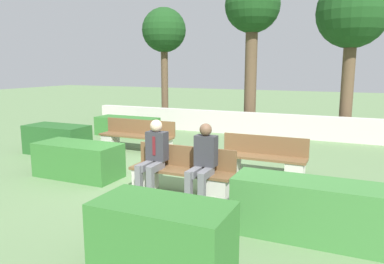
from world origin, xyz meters
The scene contains 15 objects.
ground_plane centered at (0.00, 0.00, 0.00)m, with size 60.00×60.00×0.00m, color #607F51.
perimeter_wall centered at (0.00, 5.50, 0.38)m, with size 11.97×0.30×0.77m.
bench_front centered at (0.62, -0.93, 0.34)m, with size 1.96×0.48×0.86m.
bench_left_side centered at (1.72, 0.72, 0.33)m, with size 1.83×0.48×0.86m.
bench_right_side centered at (-2.04, 1.72, 0.35)m, with size 2.17×0.48×0.86m.
person_seated_man centered at (0.12, -1.06, 0.76)m, with size 0.38×0.63×1.36m.
person_seated_woman centered at (1.10, -1.07, 0.75)m, with size 0.38×0.63×1.35m.
hedge_block_near_left centered at (3.05, -1.83, 0.40)m, with size 2.20×0.69×0.80m.
hedge_block_near_right centered at (-3.64, 3.63, 0.31)m, with size 2.15×0.80×0.63m.
hedge_block_mid_left centered at (1.60, -3.45, 0.42)m, with size 1.55×0.80×0.84m.
hedge_block_mid_right centered at (-3.83, 0.61, 0.39)m, with size 1.70×0.84×0.77m.
hedge_block_far_left centered at (-1.86, -0.84, 0.36)m, with size 1.83×0.83×0.73m.
tree_leftmost centered at (-3.81, 6.68, 3.66)m, with size 1.75×1.75×4.63m.
tree_center_left centered at (-0.15, 6.40, 4.22)m, with size 1.94×1.94×5.41m.
tree_center_right centered at (3.11, 6.25, 3.90)m, with size 2.24×2.24×5.12m.
Camera 1 is at (3.50, -6.89, 2.33)m, focal length 35.00 mm.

